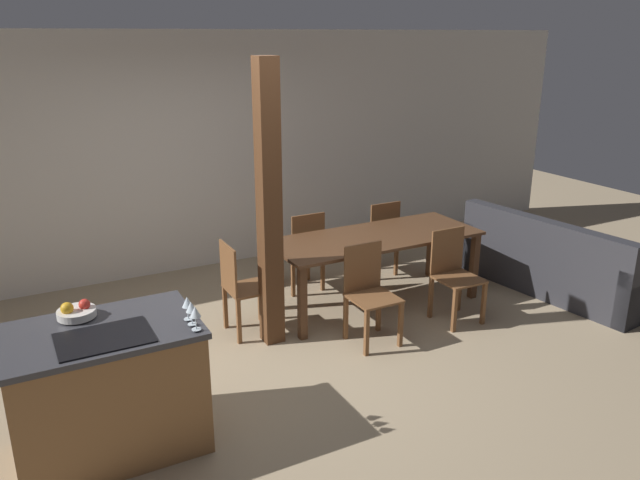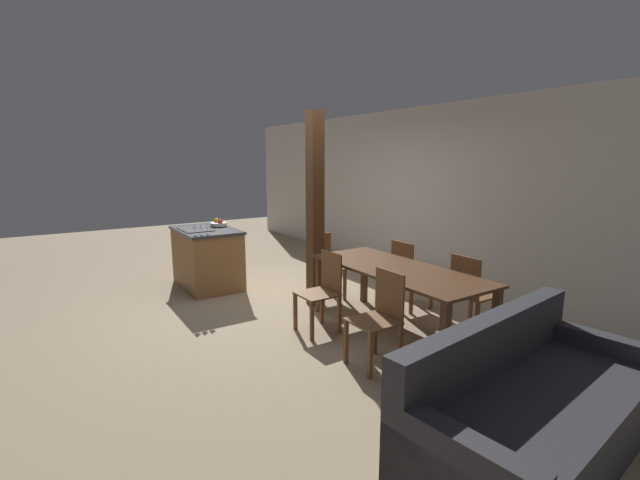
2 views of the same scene
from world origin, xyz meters
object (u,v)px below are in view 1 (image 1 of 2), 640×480
(fruit_bowl, at_px, (76,312))
(wine_glass_middle, at_px, (191,307))
(couch, at_px, (559,265))
(wine_glass_near, at_px, (195,312))
(timber_post, at_px, (269,208))
(dining_chair_near_right, at_px, (454,273))
(dining_table, at_px, (375,244))
(dining_chair_far_right, at_px, (379,236))
(wine_glass_far, at_px, (187,303))
(dining_chair_head_end, at_px, (242,286))
(dining_chair_far_left, at_px, (303,249))
(kitchen_island, at_px, (107,390))
(dining_chair_near_left, at_px, (369,292))

(fruit_bowl, distance_m, wine_glass_middle, 0.79)
(wine_glass_middle, distance_m, couch, 4.39)
(wine_glass_near, xyz_separation_m, timber_post, (1.05, 1.24, 0.23))
(wine_glass_near, xyz_separation_m, dining_chair_near_right, (2.78, 0.84, -0.54))
(dining_table, relative_size, dining_chair_far_right, 2.41)
(wine_glass_far, xyz_separation_m, dining_table, (2.30, 1.32, -0.36))
(dining_table, bearing_deg, dining_chair_far_right, 53.74)
(wine_glass_near, relative_size, wine_glass_far, 1.00)
(dining_chair_near_right, relative_size, dining_chair_head_end, 1.00)
(timber_post, bearing_deg, wine_glass_near, -130.25)
(wine_glass_near, bearing_deg, couch, 11.52)
(dining_table, distance_m, dining_chair_far_right, 0.83)
(timber_post, bearing_deg, dining_table, 11.58)
(fruit_bowl, height_order, dining_chair_far_left, fruit_bowl)
(fruit_bowl, relative_size, wine_glass_far, 1.57)
(wine_glass_far, xyz_separation_m, timber_post, (1.05, 1.07, 0.23))
(wine_glass_near, xyz_separation_m, dining_chair_far_left, (1.82, 2.15, -0.54))
(kitchen_island, relative_size, dining_chair_near_right, 1.37)
(dining_chair_far_left, relative_size, dining_chair_head_end, 1.00)
(dining_table, bearing_deg, couch, -17.70)
(fruit_bowl, relative_size, wine_glass_near, 1.57)
(dining_chair_head_end, bearing_deg, dining_chair_far_right, -71.18)
(wine_glass_far, relative_size, timber_post, 0.06)
(timber_post, bearing_deg, dining_chair_head_end, 125.40)
(wine_glass_near, distance_m, dining_chair_far_left, 2.87)
(dining_table, relative_size, dining_chair_far_left, 2.41)
(couch, distance_m, timber_post, 3.37)
(dining_chair_near_left, height_order, dining_chair_head_end, same)
(fruit_bowl, height_order, dining_chair_near_right, fruit_bowl)
(wine_glass_middle, xyz_separation_m, couch, (4.26, 0.78, -0.73))
(couch, bearing_deg, dining_table, 65.59)
(wine_glass_middle, bearing_deg, dining_table, 31.47)
(wine_glass_middle, distance_m, dining_table, 2.72)
(kitchen_island, xyz_separation_m, wine_glass_far, (0.53, -0.14, 0.57))
(dining_chair_near_right, xyz_separation_m, dining_chair_far_left, (-0.96, 1.31, 0.00))
(kitchen_island, relative_size, timber_post, 0.49)
(wine_glass_middle, distance_m, wine_glass_far, 0.08)
(dining_chair_far_right, bearing_deg, dining_chair_far_left, 0.00)
(dining_chair_near_left, bearing_deg, timber_post, 152.95)
(wine_glass_far, distance_m, dining_chair_far_left, 2.74)
(wine_glass_middle, height_order, dining_chair_head_end, wine_glass_middle)
(dining_chair_near_left, distance_m, couch, 2.44)
(fruit_bowl, height_order, wine_glass_far, wine_glass_far)
(kitchen_island, distance_m, timber_post, 1.99)
(dining_chair_far_left, relative_size, dining_chair_far_right, 1.00)
(kitchen_island, distance_m, dining_chair_far_right, 3.78)
(dining_chair_far_left, bearing_deg, fruit_bowl, 33.03)
(dining_chair_near_right, distance_m, couch, 1.49)
(wine_glass_near, bearing_deg, dining_chair_far_right, 37.67)
(fruit_bowl, xyz_separation_m, wine_glass_far, (0.63, -0.38, 0.08))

